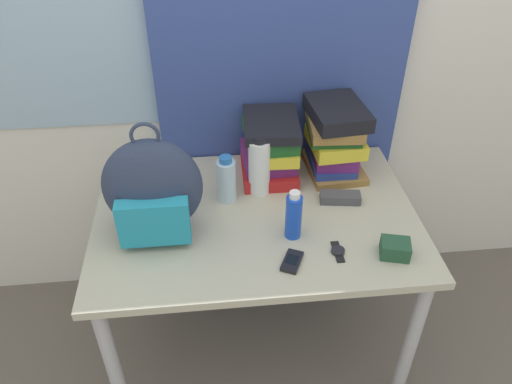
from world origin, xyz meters
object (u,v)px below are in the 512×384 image
(sunscreen_bottle, at_px, (294,216))
(cell_phone, at_px, (292,261))
(book_stack_center, at_px, (335,138))
(book_stack_left, at_px, (270,147))
(water_bottle, at_px, (226,180))
(camera_pouch, at_px, (395,249))
(sunglasses_case, at_px, (340,198))
(wristwatch, at_px, (338,251))
(sports_bottle, at_px, (259,166))
(backpack, at_px, (153,190))

(sunscreen_bottle, distance_m, cell_phone, 0.16)
(book_stack_center, bearing_deg, book_stack_left, 179.27)
(book_stack_left, xyz_separation_m, sunscreen_bottle, (0.03, -0.38, -0.03))
(cell_phone, bearing_deg, water_bottle, 117.61)
(camera_pouch, bearing_deg, sunglasses_case, 110.19)
(wristwatch, bearing_deg, sunscreen_bottle, 143.85)
(water_bottle, bearing_deg, book_stack_center, 19.08)
(book_stack_left, distance_m, sunscreen_bottle, 0.39)
(book_stack_left, relative_size, water_bottle, 1.49)
(water_bottle, xyz_separation_m, sports_bottle, (0.13, 0.04, 0.03))
(sunglasses_case, bearing_deg, book_stack_center, 85.76)
(book_stack_center, bearing_deg, sports_bottle, -159.95)
(camera_pouch, xyz_separation_m, wristwatch, (-0.18, 0.03, -0.02))
(cell_phone, height_order, camera_pouch, camera_pouch)
(cell_phone, bearing_deg, camera_pouch, 0.47)
(water_bottle, height_order, sports_bottle, sports_bottle)
(book_stack_left, bearing_deg, wristwatch, -70.72)
(sports_bottle, height_order, sunscreen_bottle, sports_bottle)
(sports_bottle, bearing_deg, backpack, -152.94)
(water_bottle, height_order, sunscreen_bottle, water_bottle)
(sunscreen_bottle, bearing_deg, camera_pouch, -22.34)
(sunscreen_bottle, xyz_separation_m, sunglasses_case, (0.21, 0.17, -0.07))
(sunglasses_case, bearing_deg, cell_phone, -127.46)
(backpack, bearing_deg, sunscreen_bottle, -9.27)
(wristwatch, bearing_deg, sports_bottle, 121.38)
(book_stack_left, relative_size, book_stack_center, 0.96)
(wristwatch, bearing_deg, water_bottle, 136.77)
(book_stack_left, relative_size, wristwatch, 2.80)
(water_bottle, distance_m, camera_pouch, 0.64)
(camera_pouch, height_order, wristwatch, camera_pouch)
(sunscreen_bottle, bearing_deg, cell_phone, -99.99)
(book_stack_left, bearing_deg, cell_phone, -88.99)
(book_stack_left, relative_size, sunglasses_case, 1.79)
(book_stack_left, bearing_deg, camera_pouch, -55.70)
(sunscreen_bottle, relative_size, camera_pouch, 1.70)
(water_bottle, height_order, wristwatch, water_bottle)
(camera_pouch, distance_m, wristwatch, 0.19)
(water_bottle, height_order, camera_pouch, water_bottle)
(wristwatch, bearing_deg, backpack, 163.69)
(book_stack_left, bearing_deg, sunscreen_bottle, -85.14)
(book_stack_left, height_order, book_stack_center, book_stack_center)
(sunglasses_case, relative_size, wristwatch, 1.56)
(book_stack_left, distance_m, sunglasses_case, 0.34)
(sunglasses_case, height_order, wristwatch, sunglasses_case)
(book_stack_left, bearing_deg, sunglasses_case, -41.74)
(wristwatch, bearing_deg, camera_pouch, -9.73)
(book_stack_center, distance_m, camera_pouch, 0.53)
(sports_bottle, xyz_separation_m, sunglasses_case, (0.29, -0.10, -0.10))
(sunscreen_bottle, distance_m, camera_pouch, 0.35)
(water_bottle, bearing_deg, sports_bottle, 16.64)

